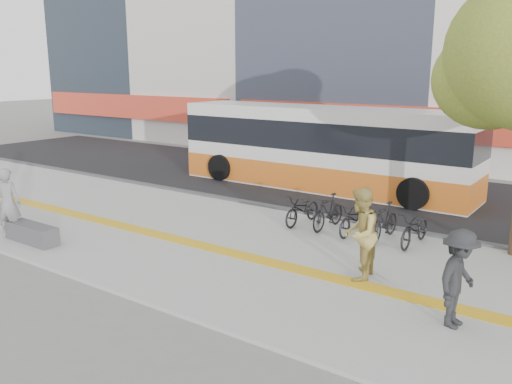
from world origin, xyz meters
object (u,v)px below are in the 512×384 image
Objects in this scene: pedestrian_tan at (360,234)px; bus at (322,150)px; bench at (32,233)px; seated_woman at (8,203)px; pedestrian_dark at (458,279)px.

bus is at bearing -156.66° from pedestrian_tan.
bench is 10.13m from bus.
seated_woman is at bearing -82.85° from pedestrian_tan.
bus is 8.65m from pedestrian_tan.
seated_woman is at bearing 105.07° from pedestrian_dark.
seated_woman is 8.69m from pedestrian_tan.
seated_woman is at bearing -109.70° from bus.
pedestrian_tan is 1.13× the size of pedestrian_dark.
seated_woman reaches higher than pedestrian_dark.
pedestrian_tan is (8.29, 2.60, 0.05)m from seated_woman.
seated_woman is 0.95× the size of pedestrian_tan.
pedestrian_tan is (4.78, -7.20, -0.39)m from bus.
bench is 1.05m from seated_woman.
pedestrian_dark is (2.19, -0.99, -0.11)m from pedestrian_tan.
pedestrian_tan reaches higher than pedestrian_dark.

